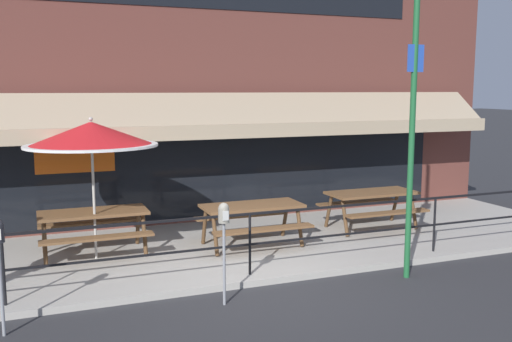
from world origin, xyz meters
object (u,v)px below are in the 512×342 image
at_px(parking_meter_far, 224,223).
at_px(street_sign_pole, 412,124).
at_px(picnic_table_left, 94,220).
at_px(patio_umbrella_left, 91,135).
at_px(picnic_table_centre, 252,213).
at_px(picnic_table_right, 372,199).

distance_m(parking_meter_far, street_sign_pole, 3.27).
distance_m(picnic_table_left, patio_umbrella_left, 1.49).
distance_m(picnic_table_centre, patio_umbrella_left, 3.10).
distance_m(picnic_table_left, picnic_table_right, 5.45).
xyz_separation_m(parking_meter_far, street_sign_pole, (3.02, 0.05, 1.25)).
xyz_separation_m(picnic_table_left, patio_umbrella_left, (-0.00, -0.23, 1.47)).
height_order(picnic_table_centre, street_sign_pole, street_sign_pole).
bearing_deg(picnic_table_centre, street_sign_pole, -52.38).
bearing_deg(picnic_table_left, parking_meter_far, -62.40).
xyz_separation_m(picnic_table_centre, parking_meter_far, (-1.29, -2.29, 0.44)).
xyz_separation_m(picnic_table_right, parking_meter_far, (-4.01, -2.61, 0.44)).
relative_size(patio_umbrella_left, parking_meter_far, 1.67).
distance_m(picnic_table_centre, parking_meter_far, 2.67).
relative_size(parking_meter_far, street_sign_pole, 0.30).
bearing_deg(parking_meter_far, picnic_table_right, 33.06).
relative_size(picnic_table_right, street_sign_pole, 0.38).
bearing_deg(picnic_table_right, picnic_table_centre, -173.30).
bearing_deg(picnic_table_left, picnic_table_centre, -9.46).
xyz_separation_m(picnic_table_right, street_sign_pole, (-0.99, -2.56, 1.70)).
relative_size(picnic_table_left, picnic_table_right, 1.00).
bearing_deg(picnic_table_right, street_sign_pole, -111.18).
bearing_deg(patio_umbrella_left, parking_meter_far, -60.31).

